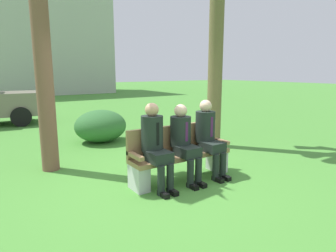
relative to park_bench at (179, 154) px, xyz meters
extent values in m
plane|color=#468833|center=(-0.30, -0.08, -0.42)|extent=(80.00, 80.00, 0.00)
cube|color=#99754C|center=(0.00, -0.06, 0.00)|extent=(1.80, 0.44, 0.07)
cube|color=#99754C|center=(0.00, 0.13, 0.26)|extent=(1.80, 0.06, 0.45)
cube|color=#99754C|center=(-0.86, -0.06, 0.13)|extent=(0.08, 0.44, 0.06)
cube|color=#99754C|center=(0.86, -0.06, 0.13)|extent=(0.08, 0.44, 0.06)
cube|color=silver|center=(-0.80, -0.06, -0.23)|extent=(0.20, 0.37, 0.38)
cube|color=silver|center=(0.80, -0.06, -0.23)|extent=(0.20, 0.37, 0.38)
cube|color=#1E2823|center=(-0.55, -0.23, 0.11)|extent=(0.32, 0.38, 0.16)
cylinder|color=#1E2823|center=(-0.63, -0.42, -0.19)|extent=(0.11, 0.11, 0.45)
cylinder|color=#1E2823|center=(-0.47, -0.42, -0.19)|extent=(0.11, 0.11, 0.45)
cube|color=black|center=(-0.63, -0.48, -0.38)|extent=(0.09, 0.22, 0.07)
cube|color=black|center=(-0.47, -0.48, -0.38)|extent=(0.09, 0.22, 0.07)
cylinder|color=#1E2823|center=(-0.55, -0.04, 0.43)|extent=(0.34, 0.34, 0.54)
cube|color=black|center=(-0.55, -0.20, 0.45)|extent=(0.05, 0.01, 0.35)
sphere|color=tan|center=(-0.55, -0.04, 0.80)|extent=(0.21, 0.21, 0.21)
cube|color=#1E2823|center=(-0.01, -0.23, 0.11)|extent=(0.32, 0.38, 0.16)
cylinder|color=#1E2823|center=(-0.09, -0.42, -0.19)|extent=(0.11, 0.11, 0.45)
cylinder|color=#1E2823|center=(0.07, -0.42, -0.19)|extent=(0.11, 0.11, 0.45)
cube|color=black|center=(-0.09, -0.48, -0.38)|extent=(0.09, 0.22, 0.07)
cube|color=black|center=(0.07, -0.48, -0.38)|extent=(0.09, 0.22, 0.07)
cylinder|color=#1E2823|center=(-0.01, -0.04, 0.41)|extent=(0.34, 0.34, 0.49)
cube|color=#4C1951|center=(-0.01, -0.20, 0.43)|extent=(0.05, 0.01, 0.31)
sphere|color=beige|center=(-0.01, -0.04, 0.75)|extent=(0.21, 0.21, 0.21)
cube|color=#1E2823|center=(0.52, -0.23, 0.11)|extent=(0.32, 0.38, 0.16)
cylinder|color=#1E2823|center=(0.44, -0.42, -0.19)|extent=(0.11, 0.11, 0.45)
cylinder|color=#1E2823|center=(0.60, -0.42, -0.19)|extent=(0.11, 0.11, 0.45)
cube|color=black|center=(0.44, -0.48, -0.38)|extent=(0.09, 0.22, 0.07)
cube|color=black|center=(0.60, -0.48, -0.38)|extent=(0.09, 0.22, 0.07)
cylinder|color=#1E2823|center=(0.52, -0.04, 0.43)|extent=(0.34, 0.34, 0.53)
cube|color=#4C1951|center=(0.52, -0.20, 0.45)|extent=(0.05, 0.01, 0.34)
sphere|color=beige|center=(0.52, -0.04, 0.79)|extent=(0.21, 0.21, 0.21)
cylinder|color=brown|center=(-1.71, 1.68, 1.70)|extent=(0.30, 0.30, 4.23)
cylinder|color=brown|center=(1.99, 1.35, 1.90)|extent=(0.34, 0.34, 4.64)
ellipsoid|color=#316932|center=(-0.14, 3.24, -0.01)|extent=(1.31, 1.20, 0.82)
cylinder|color=black|center=(-1.35, 8.20, -0.10)|extent=(0.65, 0.22, 0.64)
cylinder|color=black|center=(-1.53, 6.65, -0.10)|extent=(0.65, 0.22, 0.64)
cube|color=#ACB1A3|center=(1.70, 22.11, 4.33)|extent=(10.80, 6.86, 9.49)
camera|label=1|loc=(-2.79, -3.84, 1.38)|focal=31.40mm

